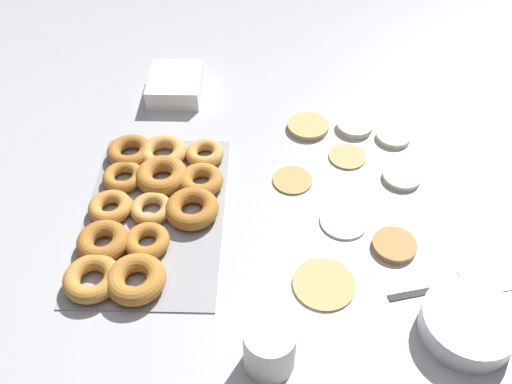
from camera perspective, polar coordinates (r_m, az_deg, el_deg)
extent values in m
plane|color=#B2B5BA|center=(1.16, 4.20, -0.34)|extent=(3.00, 3.00, 0.00)
cylinder|color=tan|center=(1.19, 3.86, 1.32)|extent=(0.09, 0.09, 0.01)
cylinder|color=beige|center=(1.34, 10.33, 6.84)|extent=(0.09, 0.09, 0.02)
cylinder|color=beige|center=(1.12, 9.24, -2.96)|extent=(0.10, 0.10, 0.01)
cylinder|color=#B27F42|center=(1.10, 14.37, -5.44)|extent=(0.09, 0.09, 0.01)
cylinder|color=beige|center=(1.24, 15.09, 1.56)|extent=(0.08, 0.08, 0.01)
cylinder|color=tan|center=(1.33, 5.51, 6.90)|extent=(0.10, 0.10, 0.01)
cylinder|color=silver|center=(1.33, 14.26, 5.69)|extent=(0.08, 0.08, 0.01)
cylinder|color=tan|center=(1.02, 7.18, -9.52)|extent=(0.12, 0.12, 0.01)
cylinder|color=tan|center=(1.26, 9.60, 3.76)|extent=(0.09, 0.09, 0.01)
cube|color=#93969B|center=(1.14, -10.63, -2.24)|extent=(0.46, 0.29, 0.01)
torus|color=#AD6B28|center=(1.26, -13.12, 4.18)|extent=(0.10, 0.10, 0.03)
torus|color=#B7752D|center=(1.21, -13.79, 1.57)|extent=(0.09, 0.09, 0.03)
torus|color=#C68438|center=(1.15, -15.10, -1.56)|extent=(0.09, 0.09, 0.03)
torus|color=#AD6B28|center=(1.09, -15.81, -5.02)|extent=(0.10, 0.10, 0.03)
torus|color=#C68438|center=(1.04, -16.89, -8.71)|extent=(0.11, 0.11, 0.03)
torus|color=#D19347|center=(1.25, -9.78, 4.13)|extent=(0.11, 0.11, 0.03)
torus|color=#B7752D|center=(1.19, -9.89, 1.72)|extent=(0.11, 0.11, 0.04)
torus|color=#D19347|center=(1.13, -10.97, -1.72)|extent=(0.09, 0.09, 0.02)
torus|color=#B7752D|center=(1.07, -11.39, -5.09)|extent=(0.09, 0.09, 0.03)
torus|color=#B7752D|center=(1.02, -12.54, -8.95)|extent=(0.11, 0.11, 0.04)
torus|color=#D19347|center=(1.23, -5.41, 4.07)|extent=(0.09, 0.09, 0.03)
torus|color=#B7752D|center=(1.17, -5.81, 1.23)|extent=(0.10, 0.10, 0.03)
torus|color=#AD6B28|center=(1.11, -6.75, -1.73)|extent=(0.11, 0.11, 0.03)
cylinder|color=white|center=(1.01, 21.40, -12.79)|extent=(0.16, 0.16, 0.05)
cube|color=white|center=(1.45, -8.42, 10.65)|extent=(0.16, 0.13, 0.03)
cube|color=white|center=(1.43, -8.53, 11.50)|extent=(0.16, 0.13, 0.03)
cylinder|color=white|center=(0.90, 1.43, -16.09)|extent=(0.08, 0.08, 0.09)
cube|color=black|center=(1.05, 17.59, -9.89)|extent=(0.05, 0.15, 0.01)
cube|color=#A8A8AD|center=(1.12, 23.89, -8.27)|extent=(0.09, 0.13, 0.01)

